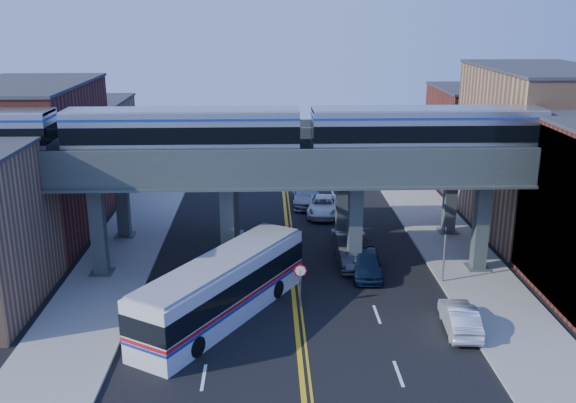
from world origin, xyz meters
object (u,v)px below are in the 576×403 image
at_px(stop_sign, 300,279).
at_px(car_lane_b, 352,250).
at_px(transit_train, 183,133).
at_px(traffic_signal, 445,248).
at_px(car_lane_a, 367,263).
at_px(car_lane_d, 306,195).
at_px(transit_bus, 223,289).
at_px(car_parked_curb, 460,318).
at_px(car_lane_c, 323,206).

height_order(stop_sign, car_lane_b, stop_sign).
bearing_deg(transit_train, traffic_signal, -7.26).
bearing_deg(stop_sign, traffic_signal, 18.63).
relative_size(car_lane_a, car_lane_d, 0.83).
bearing_deg(traffic_signal, stop_sign, -161.37).
height_order(transit_train, car_lane_b, transit_train).
bearing_deg(car_lane_d, stop_sign, -92.74).
height_order(traffic_signal, transit_bus, traffic_signal).
height_order(transit_train, car_parked_curb, transit_train).
bearing_deg(car_lane_b, car_lane_c, 94.42).
bearing_deg(stop_sign, transit_train, 143.64).
bearing_deg(car_parked_curb, car_lane_b, -60.07).
bearing_deg(car_parked_curb, transit_train, -23.29).
xyz_separation_m(car_lane_a, car_parked_curb, (3.74, -7.44, -0.07)).
xyz_separation_m(car_lane_a, car_lane_b, (-0.73, 2.03, 0.12)).
xyz_separation_m(traffic_signal, car_lane_a, (-4.44, 1.47, -1.51)).
distance_m(stop_sign, car_lane_b, 7.55).
height_order(car_lane_a, car_parked_curb, car_lane_a).
height_order(traffic_signal, car_lane_c, traffic_signal).
bearing_deg(transit_bus, car_parked_curb, -67.18).
xyz_separation_m(car_lane_b, car_lane_d, (-2.22, 13.37, -0.10)).
distance_m(car_lane_a, car_lane_b, 2.16).
bearing_deg(car_parked_curb, stop_sign, -15.18).
bearing_deg(stop_sign, car_lane_d, 85.63).
height_order(transit_train, stop_sign, transit_train).
height_order(car_lane_b, car_lane_c, car_lane_b).
relative_size(transit_bus, car_lane_b, 2.22).
xyz_separation_m(car_lane_b, car_lane_c, (-0.99, 10.47, -0.19)).
bearing_deg(stop_sign, car_lane_a, 45.07).
relative_size(car_lane_a, car_parked_curb, 1.05).
xyz_separation_m(stop_sign, car_lane_d, (1.52, 19.87, -0.94)).
xyz_separation_m(car_lane_d, car_parked_curb, (6.68, -22.84, -0.09)).
relative_size(car_lane_a, car_lane_b, 0.84).
bearing_deg(car_lane_c, car_lane_d, 119.75).
distance_m(transit_train, car_lane_c, 17.45).
distance_m(transit_train, traffic_signal, 17.22).
relative_size(transit_train, stop_sign, 16.41).
xyz_separation_m(stop_sign, car_lane_a, (4.46, 4.47, -0.96)).
bearing_deg(car_lane_a, transit_bus, -143.32).
xyz_separation_m(car_lane_c, car_lane_d, (-1.23, 2.90, 0.09)).
height_order(stop_sign, car_lane_c, stop_sign).
bearing_deg(traffic_signal, car_parked_curb, -96.69).
height_order(stop_sign, car_parked_curb, stop_sign).
xyz_separation_m(traffic_signal, car_parked_curb, (-0.70, -5.96, -1.57)).
relative_size(stop_sign, car_lane_d, 0.47).
bearing_deg(transit_train, car_lane_c, 51.46).
height_order(traffic_signal, car_lane_a, traffic_signal).
bearing_deg(transit_bus, car_lane_d, 16.34).
distance_m(car_lane_c, car_parked_curb, 20.67).
bearing_deg(traffic_signal, transit_train, 172.74).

